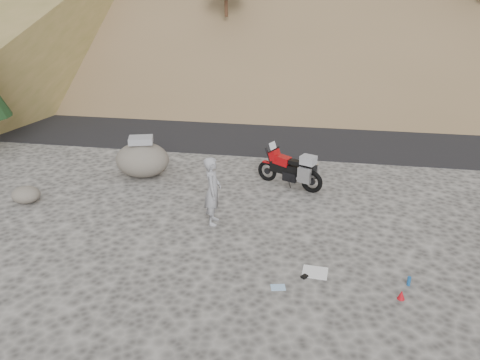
{
  "coord_description": "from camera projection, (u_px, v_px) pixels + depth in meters",
  "views": [
    {
      "loc": [
        0.99,
        -9.78,
        5.43
      ],
      "look_at": [
        -0.94,
        0.9,
        1.0
      ],
      "focal_mm": 35.0,
      "sensor_mm": 36.0,
      "label": 1
    }
  ],
  "objects": [
    {
      "name": "motorcycle",
      "position": [
        292.0,
        170.0,
        13.66
      ],
      "size": [
        2.01,
        1.12,
        1.28
      ],
      "rotation": [
        0.0,
        0.0,
        -0.43
      ],
      "color": "black",
      "rests_on": "ground"
    },
    {
      "name": "gear_glove_b",
      "position": [
        305.0,
        277.0,
        9.5
      ],
      "size": [
        0.16,
        0.17,
        0.05
      ],
      "primitive_type": "cube",
      "rotation": [
        0.0,
        0.0,
        0.9
      ],
      "color": "black",
      "rests_on": "ground"
    },
    {
      "name": "gear_blue_cloth",
      "position": [
        278.0,
        287.0,
        9.18
      ],
      "size": [
        0.33,
        0.27,
        0.01
      ],
      "primitive_type": "cube",
      "rotation": [
        0.0,
        0.0,
        0.23
      ],
      "color": "#96C0E9",
      "rests_on": "ground"
    },
    {
      "name": "boulder",
      "position": [
        142.0,
        159.0,
        14.49
      ],
      "size": [
        1.78,
        1.55,
        1.25
      ],
      "rotation": [
        0.0,
        0.0,
        0.09
      ],
      "color": "#544E48",
      "rests_on": "ground"
    },
    {
      "name": "small_rock",
      "position": [
        26.0,
        195.0,
        12.78
      ],
      "size": [
        0.88,
        0.82,
        0.46
      ],
      "rotation": [
        0.0,
        0.0,
        -0.19
      ],
      "color": "#544E48",
      "rests_on": "ground"
    },
    {
      "name": "road",
      "position": [
        297.0,
        131.0,
        19.33
      ],
      "size": [
        120.0,
        7.0,
        0.05
      ],
      "primitive_type": "cube",
      "color": "black",
      "rests_on": "ground"
    },
    {
      "name": "gear_white_cloth",
      "position": [
        315.0,
        272.0,
        9.67
      ],
      "size": [
        0.54,
        0.49,
        0.02
      ],
      "primitive_type": "cube",
      "rotation": [
        0.0,
        0.0,
        -0.06
      ],
      "color": "white",
      "rests_on": "ground"
    },
    {
      "name": "gear_bottle",
      "position": [
        409.0,
        281.0,
        9.22
      ],
      "size": [
        0.08,
        0.08,
        0.19
      ],
      "primitive_type": "cylinder",
      "rotation": [
        0.0,
        0.0,
        -0.16
      ],
      "color": "#174F8E",
      "rests_on": "ground"
    },
    {
      "name": "gear_funnel",
      "position": [
        401.0,
        295.0,
        8.81
      ],
      "size": [
        0.15,
        0.15,
        0.18
      ],
      "primitive_type": "cone",
      "rotation": [
        0.0,
        0.0,
        -0.07
      ],
      "color": "#BA0C16",
      "rests_on": "ground"
    },
    {
      "name": "ground",
      "position": [
        272.0,
        236.0,
        11.13
      ],
      "size": [
        140.0,
        140.0,
        0.0
      ],
      "primitive_type": "plane",
      "color": "#3F3D3A",
      "rests_on": "ground"
    },
    {
      "name": "man",
      "position": [
        213.0,
        222.0,
        11.76
      ],
      "size": [
        0.48,
        0.67,
        1.74
      ],
      "primitive_type": "imported",
      "rotation": [
        0.0,
        0.0,
        1.68
      ],
      "color": "#929398",
      "rests_on": "ground"
    }
  ]
}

